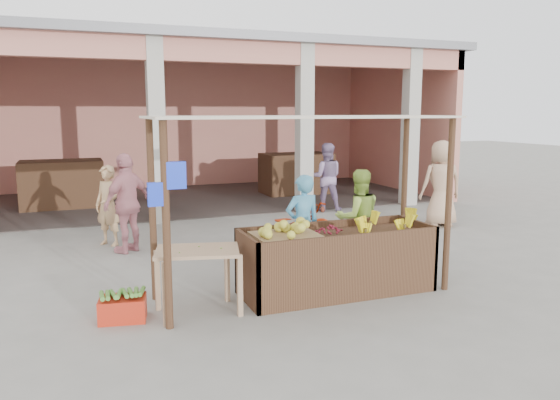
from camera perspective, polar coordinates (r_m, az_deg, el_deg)
name	(u,v)px	position (r m, az deg, el deg)	size (l,w,h in m)	color
ground	(303,296)	(7.41, 2.39, -10.00)	(60.00, 60.00, 0.00)	slate
market_building	(176,102)	(15.59, -10.82, 10.06)	(14.40, 6.40, 4.20)	tan
fruit_stall	(337,263)	(7.49, 5.94, -6.61)	(2.60, 0.95, 0.80)	#533621
stall_awning	(301,148)	(7.06, 2.19, 5.48)	(4.09, 1.35, 2.39)	#533621
banana_heap	(385,224)	(7.66, 10.90, -2.52)	(1.09, 0.59, 0.20)	yellow
melon_tray	(286,231)	(7.09, 0.67, -3.29)	(0.84, 0.73, 0.22)	olive
berry_heap	(330,229)	(7.37, 5.25, -3.06)	(0.47, 0.39, 0.15)	maroon
side_table	(198,260)	(6.69, -8.61, -6.27)	(1.12, 0.88, 0.80)	tan
papaya_pile	(197,242)	(6.64, -8.66, -4.35)	(0.65, 0.37, 0.19)	#428F2E
red_crate	(123,309)	(6.82, -16.10, -10.86)	(0.53, 0.38, 0.28)	red
plantain_bundle	(122,294)	(6.76, -16.17, -9.41)	(0.43, 0.30, 0.09)	#4D8530
produce_sacks	(316,201)	(13.28, 3.73, -0.10)	(0.75, 0.70, 0.57)	maroon
vendor_blue	(303,222)	(8.16, 2.39, -2.28)	(0.61, 0.45, 1.62)	#4B9DC7
vendor_green	(358,215)	(8.71, 8.19, -1.60)	(0.78, 0.45, 1.63)	#A7CE4C
motorcycle	(293,228)	(9.30, 1.33, -2.95)	(1.81, 0.62, 0.95)	#A8280B
shopper_b	(127,200)	(9.80, -15.65, 0.02)	(1.09, 0.58, 1.85)	#C67B83
shopper_c	(442,179)	(12.08, 16.53, 2.13)	(0.98, 0.64, 2.04)	tan
shopper_e	(108,204)	(10.44, -17.50, -0.39)	(0.57, 0.43, 1.54)	tan
shopper_f	(326,174)	(13.48, 4.83, 2.73)	(0.89, 0.51, 1.83)	gray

